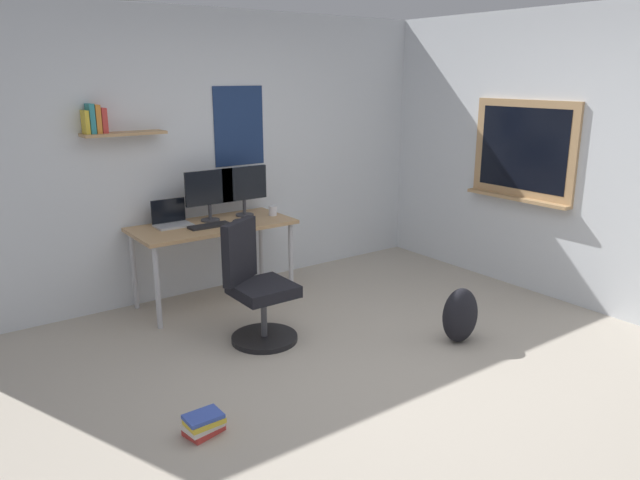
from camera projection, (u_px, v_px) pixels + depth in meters
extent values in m
plane|color=#ADA393|center=(379.00, 384.00, 4.08)|extent=(5.20, 5.20, 0.00)
cube|color=silver|center=(210.00, 154.00, 5.64)|extent=(5.00, 0.10, 2.60)
cube|color=tan|center=(124.00, 134.00, 4.98)|extent=(0.68, 0.20, 0.02)
cube|color=navy|center=(239.00, 126.00, 5.69)|extent=(0.52, 0.01, 0.74)
cube|color=gold|center=(85.00, 122.00, 4.81)|extent=(0.03, 0.14, 0.19)
cube|color=teal|center=(91.00, 119.00, 4.83)|extent=(0.04, 0.14, 0.24)
cube|color=orange|center=(97.00, 119.00, 4.85)|extent=(0.04, 0.14, 0.23)
cube|color=#C63833|center=(103.00, 120.00, 4.88)|extent=(0.04, 0.14, 0.20)
cube|color=silver|center=(600.00, 162.00, 5.12)|extent=(0.10, 5.00, 2.60)
cube|color=tan|center=(524.00, 149.00, 5.63)|extent=(0.04, 1.10, 0.90)
cube|color=black|center=(523.00, 149.00, 5.62)|extent=(0.01, 0.94, 0.76)
cube|color=tan|center=(517.00, 198.00, 5.73)|extent=(0.12, 1.10, 0.03)
cube|color=tan|center=(213.00, 226.00, 5.36)|extent=(1.42, 0.67, 0.03)
cylinder|color=#B7B7BC|center=(157.00, 288.00, 4.88)|extent=(0.04, 0.04, 0.71)
cylinder|color=#B7B7BC|center=(291.00, 260.00, 5.61)|extent=(0.04, 0.04, 0.71)
cylinder|color=#B7B7BC|center=(134.00, 271.00, 5.30)|extent=(0.04, 0.04, 0.71)
cylinder|color=#B7B7BC|center=(261.00, 247.00, 6.04)|extent=(0.04, 0.04, 0.71)
cylinder|color=black|center=(265.00, 338.00, 4.73)|extent=(0.52, 0.52, 0.04)
cylinder|color=#4C4C51|center=(264.00, 316.00, 4.68)|extent=(0.05, 0.05, 0.34)
cube|color=black|center=(263.00, 290.00, 4.63)|extent=(0.44, 0.44, 0.09)
cube|color=black|center=(239.00, 251.00, 4.63)|extent=(0.38, 0.26, 0.48)
cube|color=#ADAFB5|center=(174.00, 225.00, 5.26)|extent=(0.31, 0.21, 0.02)
cube|color=black|center=(168.00, 211.00, 5.31)|extent=(0.31, 0.01, 0.21)
cylinder|color=#38383D|center=(210.00, 220.00, 5.46)|extent=(0.17, 0.17, 0.01)
cylinder|color=#38383D|center=(210.00, 212.00, 5.44)|extent=(0.03, 0.03, 0.14)
cube|color=black|center=(209.00, 187.00, 5.37)|extent=(0.46, 0.02, 0.31)
cylinder|color=#38383D|center=(245.00, 215.00, 5.66)|extent=(0.17, 0.17, 0.01)
cylinder|color=#38383D|center=(244.00, 207.00, 5.64)|extent=(0.03, 0.03, 0.14)
cube|color=black|center=(244.00, 183.00, 5.57)|extent=(0.46, 0.02, 0.31)
cube|color=black|center=(210.00, 226.00, 5.25)|extent=(0.37, 0.13, 0.02)
ellipsoid|color=#262628|center=(238.00, 221.00, 5.40)|extent=(0.10, 0.06, 0.03)
cylinder|color=silver|center=(273.00, 211.00, 5.66)|extent=(0.08, 0.08, 0.09)
ellipsoid|color=black|center=(460.00, 315.00, 4.67)|extent=(0.32, 0.22, 0.44)
cube|color=#C63833|center=(204.00, 430.00, 3.52)|extent=(0.24, 0.19, 0.04)
cube|color=silver|center=(203.00, 425.00, 3.50)|extent=(0.23, 0.18, 0.03)
cube|color=gold|center=(204.00, 421.00, 3.48)|extent=(0.22, 0.16, 0.03)
cube|color=#3851B2|center=(203.00, 416.00, 3.48)|extent=(0.21, 0.15, 0.02)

